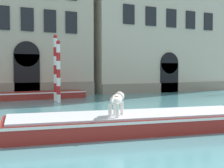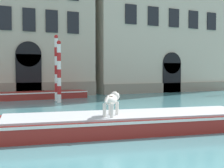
# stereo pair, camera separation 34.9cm
# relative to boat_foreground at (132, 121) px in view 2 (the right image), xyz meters

# --- Properties ---
(palazzo_right) EXTENTS (13.65, 6.13, 17.00)m
(palazzo_right) POSITION_rel_boat_foreground_xyz_m (12.06, 16.89, 8.17)
(palazzo_right) COLOR #BCB29E
(palazzo_right) RESTS_ON ground_plane
(boat_foreground) EXTENTS (8.64, 3.67, 0.58)m
(boat_foreground) POSITION_rel_boat_foreground_xyz_m (0.00, 0.00, 0.00)
(boat_foreground) COLOR maroon
(boat_foreground) RESTS_ON ground_plane
(dog_on_deck) EXTENTS (0.83, 0.90, 0.75)m
(dog_on_deck) POSITION_rel_boat_foreground_xyz_m (-0.83, -0.20, 0.76)
(dog_on_deck) COLOR silver
(dog_on_deck) RESTS_ON boat_foreground
(boat_moored_near_palazzo) EXTENTS (6.84, 1.71, 0.51)m
(boat_moored_near_palazzo) POSITION_rel_boat_foreground_xyz_m (-0.29, 12.66, -0.04)
(boat_moored_near_palazzo) COLOR maroon
(boat_moored_near_palazzo) RESTS_ON ground_plane
(mooring_pole_0) EXTENTS (0.25, 0.25, 3.78)m
(mooring_pole_0) POSITION_rel_boat_foreground_xyz_m (0.34, 9.61, 1.60)
(mooring_pole_0) COLOR white
(mooring_pole_0) RESTS_ON ground_plane
(mooring_pole_1) EXTENTS (0.24, 0.24, 4.22)m
(mooring_pole_1) POSITION_rel_boat_foreground_xyz_m (0.47, 10.66, 1.82)
(mooring_pole_1) COLOR white
(mooring_pole_1) RESTS_ON ground_plane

